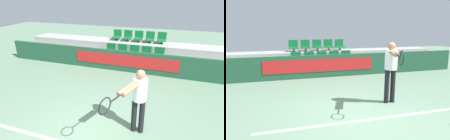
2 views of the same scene
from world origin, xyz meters
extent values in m
cube|color=#1E4C33|center=(0.00, 4.22, 0.46)|extent=(12.04, 0.12, 0.92)
cube|color=red|center=(-0.24, 4.15, 0.51)|extent=(4.44, 0.02, 0.51)
cube|color=#9E9E99|center=(0.00, 4.85, 0.22)|extent=(11.64, 1.10, 0.45)
cube|color=#9E9E99|center=(0.00, 5.95, 0.45)|extent=(11.64, 1.10, 0.89)
cylinder|color=#333333|center=(-1.12, 4.90, 0.52)|extent=(0.07, 0.07, 0.14)
cube|color=#146B33|center=(-1.12, 4.90, 0.61)|extent=(0.43, 0.39, 0.05)
cube|color=#146B33|center=(-1.12, 5.08, 0.81)|extent=(0.43, 0.04, 0.34)
cylinder|color=#333333|center=(-0.56, 4.90, 0.52)|extent=(0.07, 0.07, 0.14)
cube|color=#146B33|center=(-0.56, 4.90, 0.61)|extent=(0.43, 0.39, 0.05)
cube|color=#146B33|center=(-0.56, 5.08, 0.81)|extent=(0.43, 0.04, 0.34)
cylinder|color=#333333|center=(0.00, 4.90, 0.52)|extent=(0.07, 0.07, 0.14)
cube|color=#146B33|center=(0.00, 4.90, 0.61)|extent=(0.43, 0.39, 0.05)
cube|color=#146B33|center=(0.00, 5.08, 0.81)|extent=(0.43, 0.04, 0.34)
cylinder|color=#333333|center=(0.56, 4.90, 0.52)|extent=(0.07, 0.07, 0.14)
cube|color=#146B33|center=(0.56, 4.90, 0.61)|extent=(0.43, 0.39, 0.05)
cube|color=#146B33|center=(0.56, 5.08, 0.81)|extent=(0.43, 0.04, 0.34)
cylinder|color=#333333|center=(1.12, 4.90, 0.52)|extent=(0.07, 0.07, 0.14)
cube|color=#146B33|center=(1.12, 4.90, 0.61)|extent=(0.43, 0.39, 0.05)
cube|color=#146B33|center=(1.12, 5.08, 0.81)|extent=(0.43, 0.04, 0.34)
cylinder|color=#333333|center=(-1.12, 6.00, 0.96)|extent=(0.07, 0.07, 0.14)
cube|color=#146B33|center=(-1.12, 6.00, 1.06)|extent=(0.43, 0.39, 0.05)
cube|color=#146B33|center=(-1.12, 6.18, 1.25)|extent=(0.43, 0.04, 0.34)
cylinder|color=#333333|center=(-0.56, 6.00, 0.96)|extent=(0.07, 0.07, 0.14)
cube|color=#146B33|center=(-0.56, 6.00, 1.06)|extent=(0.43, 0.39, 0.05)
cube|color=#146B33|center=(-0.56, 6.18, 1.25)|extent=(0.43, 0.04, 0.34)
cylinder|color=#333333|center=(0.00, 6.00, 0.96)|extent=(0.07, 0.07, 0.14)
cube|color=#146B33|center=(0.00, 6.00, 1.06)|extent=(0.43, 0.39, 0.05)
cube|color=#146B33|center=(0.00, 6.18, 1.25)|extent=(0.43, 0.04, 0.34)
cylinder|color=#333333|center=(0.56, 6.00, 0.96)|extent=(0.07, 0.07, 0.14)
cube|color=#146B33|center=(0.56, 6.00, 1.06)|extent=(0.43, 0.39, 0.05)
cube|color=#146B33|center=(0.56, 6.18, 1.25)|extent=(0.43, 0.04, 0.34)
cylinder|color=#333333|center=(1.12, 6.00, 0.96)|extent=(0.07, 0.07, 0.14)
cube|color=#146B33|center=(1.12, 6.00, 1.06)|extent=(0.43, 0.39, 0.05)
cube|color=#146B33|center=(1.12, 6.18, 1.25)|extent=(0.43, 0.04, 0.34)
cylinder|color=black|center=(0.86, 0.78, 0.46)|extent=(0.13, 0.13, 0.91)
cylinder|color=black|center=(1.04, 0.78, 0.46)|extent=(0.13, 0.13, 0.91)
cylinder|color=white|center=(0.95, 0.78, 1.18)|extent=(0.33, 0.33, 0.52)
sphere|color=#9E7051|center=(0.95, 0.78, 1.54)|extent=(0.20, 0.20, 0.20)
cylinder|color=#9E7051|center=(0.75, 0.35, 1.40)|extent=(0.28, 0.58, 0.09)
cylinder|color=#9E7051|center=(0.84, 0.35, 1.40)|extent=(0.28, 0.58, 0.09)
cylinder|color=black|center=(0.65, -0.06, 1.40)|extent=(0.13, 0.29, 0.03)
torus|color=black|center=(0.55, -0.35, 1.40)|extent=(0.13, 0.31, 0.32)
camera|label=1|loc=(1.40, -2.61, 3.11)|focal=28.00mm
camera|label=2|loc=(-2.00, -4.30, 2.05)|focal=35.00mm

